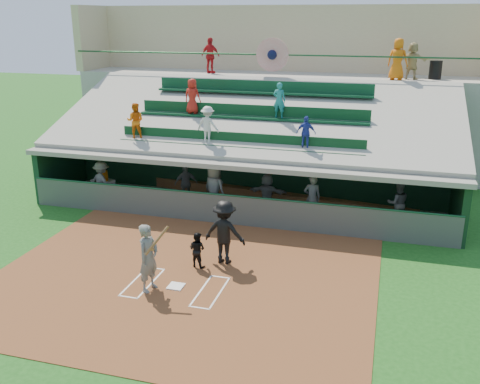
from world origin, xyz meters
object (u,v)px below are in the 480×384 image
(water_cooler, at_px, (103,176))
(home_plate, at_px, (176,286))
(white_table, at_px, (103,188))
(batter_at_plate, at_px, (149,258))
(trash_bin, at_px, (435,70))
(catcher, at_px, (197,249))

(water_cooler, bearing_deg, home_plate, -47.62)
(white_table, relative_size, water_cooler, 2.06)
(batter_at_plate, bearing_deg, white_table, 127.80)
(white_table, bearing_deg, trash_bin, 50.45)
(white_table, bearing_deg, water_cooler, -24.35)
(home_plate, distance_m, batter_at_plate, 1.19)
(catcher, distance_m, trash_bin, 14.38)
(home_plate, xyz_separation_m, trash_bin, (7.14, 13.15, 4.97))
(trash_bin, bearing_deg, water_cooler, -152.57)
(home_plate, relative_size, white_table, 0.51)
(batter_at_plate, xyz_separation_m, trash_bin, (7.77, 13.48, 4.01))
(white_table, bearing_deg, home_plate, -24.22)
(water_cooler, bearing_deg, catcher, -39.92)
(water_cooler, distance_m, trash_bin, 15.18)
(white_table, xyz_separation_m, trash_bin, (13.06, 6.67, 4.60))
(water_cooler, relative_size, trash_bin, 0.51)
(home_plate, bearing_deg, catcher, 84.59)
(catcher, bearing_deg, trash_bin, -106.99)
(white_table, bearing_deg, batter_at_plate, -28.80)
(home_plate, distance_m, white_table, 8.78)
(batter_at_plate, relative_size, catcher, 1.78)
(batter_at_plate, distance_m, trash_bin, 16.07)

